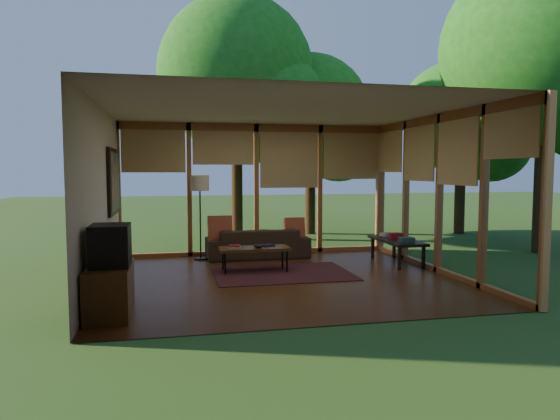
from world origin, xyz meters
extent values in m
plane|color=#582E17|center=(0.00, 0.00, 0.00)|extent=(5.50, 5.50, 0.00)
plane|color=silver|center=(0.00, 0.00, 2.70)|extent=(5.50, 5.50, 0.00)
cube|color=beige|center=(-2.75, 0.00, 1.35)|extent=(0.04, 5.00, 2.70)
cube|color=beige|center=(0.00, -2.50, 1.35)|extent=(5.50, 0.04, 2.70)
cube|color=#A46333|center=(0.00, 2.50, 1.35)|extent=(5.50, 0.12, 2.70)
cube|color=#A46333|center=(2.75, 0.00, 1.35)|extent=(0.12, 5.00, 2.70)
plane|color=#2A4F1D|center=(8.00, 8.00, -0.01)|extent=(40.00, 40.00, 0.00)
cylinder|color=#342213|center=(-0.09, 5.02, 2.68)|extent=(0.28, 0.28, 5.36)
sphere|color=#145A14|center=(-0.09, 5.02, 4.17)|extent=(3.93, 3.93, 3.93)
cylinder|color=#342213|center=(2.02, 5.63, 2.12)|extent=(0.28, 0.28, 4.23)
sphere|color=#145A14|center=(2.02, 5.63, 3.29)|extent=(3.26, 3.26, 3.26)
cylinder|color=#342213|center=(5.79, 1.43, 2.75)|extent=(0.28, 0.28, 5.50)
sphere|color=#145A14|center=(5.79, 1.43, 4.28)|extent=(4.04, 4.04, 4.04)
cylinder|color=#342213|center=(5.86, 4.72, 2.04)|extent=(0.28, 0.28, 4.09)
sphere|color=#145A14|center=(5.86, 4.72, 3.18)|extent=(3.03, 3.03, 3.03)
cube|color=maroon|center=(0.08, 0.39, 0.01)|extent=(2.30, 1.63, 0.01)
imported|color=#36271B|center=(-0.07, 2.00, 0.30)|extent=(2.04, 0.83, 0.59)
cube|color=maroon|center=(-0.82, 1.95, 0.61)|extent=(0.47, 0.25, 0.49)
cube|color=maroon|center=(0.68, 1.95, 0.58)|extent=(0.40, 0.22, 0.42)
cube|color=#B1A8A1|center=(-0.69, 0.60, 0.44)|extent=(0.21, 0.17, 0.03)
cube|color=maroon|center=(-0.69, 0.60, 0.47)|extent=(0.20, 0.17, 0.03)
cube|color=black|center=(-0.09, 0.73, 0.44)|extent=(0.25, 0.21, 0.03)
ellipsoid|color=black|center=(-0.29, 0.55, 0.46)|extent=(0.16, 0.16, 0.07)
cube|color=brown|center=(-2.47, -1.53, 0.30)|extent=(0.50, 1.00, 0.60)
cube|color=black|center=(-2.45, -1.53, 0.85)|extent=(0.45, 0.55, 0.50)
cube|color=#325851|center=(2.40, 0.47, 0.50)|extent=(0.24, 0.18, 0.09)
cube|color=maroon|center=(2.40, 0.92, 0.51)|extent=(0.26, 0.20, 0.11)
cube|color=#B1A8A1|center=(2.40, 1.32, 0.49)|extent=(0.28, 0.23, 0.07)
cylinder|color=black|center=(-1.19, 2.06, 0.01)|extent=(0.26, 0.26, 0.03)
cylinder|color=black|center=(-1.19, 2.06, 0.79)|extent=(0.03, 0.03, 1.52)
cylinder|color=beige|center=(-1.19, 2.06, 1.50)|extent=(0.36, 0.36, 0.30)
cube|color=brown|center=(-0.34, 0.65, 0.40)|extent=(1.20, 0.50, 0.05)
cylinder|color=black|center=(-0.87, 0.47, 0.19)|extent=(0.03, 0.03, 0.38)
cylinder|color=black|center=(0.19, 0.47, 0.19)|extent=(0.03, 0.03, 0.38)
cylinder|color=black|center=(-0.87, 0.83, 0.19)|extent=(0.03, 0.03, 0.38)
cylinder|color=black|center=(0.19, 0.83, 0.19)|extent=(0.03, 0.03, 0.38)
cube|color=black|center=(2.40, 0.87, 0.43)|extent=(0.60, 1.40, 0.05)
cube|color=black|center=(2.17, 0.27, 0.20)|extent=(0.05, 0.05, 0.40)
cube|color=black|center=(2.63, 0.27, 0.20)|extent=(0.05, 0.05, 0.40)
cube|color=black|center=(2.17, 1.47, 0.20)|extent=(0.05, 0.05, 0.40)
cube|color=black|center=(2.63, 1.47, 0.20)|extent=(0.05, 0.05, 0.40)
cube|color=black|center=(-2.72, 1.40, 1.55)|extent=(0.05, 1.35, 1.15)
cube|color=#1A5C78|center=(-2.69, 1.40, 1.55)|extent=(0.02, 1.20, 1.00)
camera|label=1|loc=(-1.71, -7.74, 1.74)|focal=32.00mm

